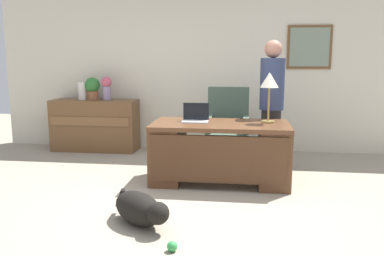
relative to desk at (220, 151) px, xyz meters
The scene contains 13 objects.
ground_plane 0.90m from the desk, 110.73° to the right, with size 12.00×12.00×0.00m, color #9E937F.
back_wall 2.10m from the desk, 98.38° to the left, with size 7.00×0.16×2.70m.
desk is the anchor object (origin of this frame).
credenza 2.61m from the desk, 144.98° to the left, with size 1.38×0.50×0.83m.
armchair 1.05m from the desk, 87.53° to the left, with size 0.60×0.59×1.08m.
person_standing 1.03m from the desk, 44.83° to the left, with size 0.32×0.32×1.73m.
dog_lying 1.55m from the desk, 114.79° to the right, with size 0.66×0.62×0.30m.
laptop 0.51m from the desk, 162.26° to the left, with size 0.32×0.22×0.22m.
desk_lamp 1.00m from the desk, 12.97° to the left, with size 0.22×0.22×0.61m.
vase_with_flowers 2.52m from the desk, 142.04° to the left, with size 0.17×0.17×0.37m.
vase_empty 2.83m from the desk, 147.21° to the left, with size 0.15×0.15×0.28m, color silver.
potted_plant 2.70m from the desk, 145.21° to the left, with size 0.24×0.24×0.36m.
dog_toy_ball 1.91m from the desk, 98.00° to the right, with size 0.09×0.09×0.09m, color green.
Camera 1 is at (0.57, -4.11, 1.54)m, focal length 38.44 mm.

